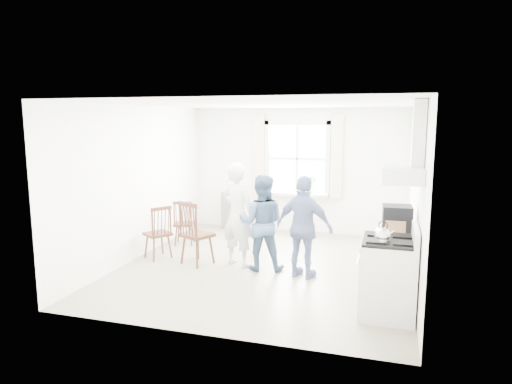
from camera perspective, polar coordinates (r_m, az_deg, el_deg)
name	(u,v)px	position (r m, az deg, el deg)	size (l,w,h in m)	color
room_shell	(266,187)	(7.21, 1.24, 0.58)	(4.62, 5.12, 2.64)	gray
window_assembly	(297,163)	(9.56, 5.12, 3.64)	(1.88, 0.24, 1.70)	white
range_hood	(408,160)	(5.56, 18.48, 3.78)	(0.45, 0.76, 0.94)	silver
shelf_unit	(232,210)	(9.98, -3.01, -2.28)	(0.40, 0.30, 0.80)	slate
gas_stove	(388,276)	(5.85, 16.17, -10.09)	(0.68, 0.76, 1.12)	silver
kettle	(383,235)	(5.51, 15.55, -5.22)	(0.18, 0.18, 0.26)	silver
low_cabinet	(394,262)	(6.52, 16.84, -8.42)	(0.50, 0.55, 0.90)	silver
stereo_stack	(397,218)	(6.35, 17.21, -3.14)	(0.40, 0.36, 0.34)	black
cardboard_box	(395,226)	(6.29, 16.96, -4.05)	(0.26, 0.18, 0.17)	#A57750
windsor_chair_a	(183,218)	(8.69, -9.08, -3.24)	(0.45, 0.44, 0.86)	#412114
windsor_chair_b	(192,226)	(7.48, -8.05, -4.28)	(0.59, 0.59, 1.06)	#412114
windsor_chair_c	(160,227)	(7.90, -11.90, -4.28)	(0.53, 0.54, 0.93)	#412114
person_left	(238,215)	(7.37, -2.27, -2.83)	(0.62, 0.62, 1.69)	silver
person_mid	(262,223)	(7.19, 0.69, -3.86)	(0.74, 0.74, 1.51)	#425B7B
person_right	(304,227)	(6.85, 6.02, -4.42)	(0.91, 0.91, 1.55)	navy
potted_plant	(311,185)	(9.47, 6.84, 0.93)	(0.20, 0.20, 0.36)	#367B37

